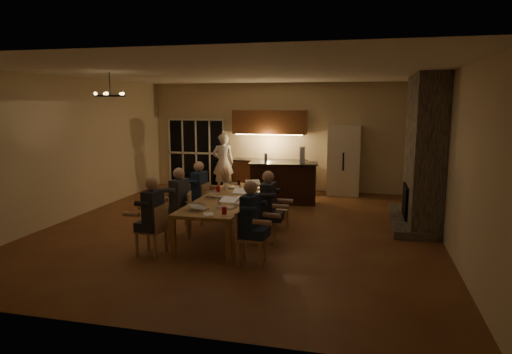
% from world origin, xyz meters
% --- Properties ---
extents(floor, '(9.00, 9.00, 0.00)m').
position_xyz_m(floor, '(0.00, 0.00, 0.00)').
color(floor, brown).
rests_on(floor, ground).
extents(back_wall, '(8.00, 0.04, 3.20)m').
position_xyz_m(back_wall, '(0.00, 4.52, 1.60)').
color(back_wall, '#C2AC89').
rests_on(back_wall, ground).
extents(left_wall, '(0.04, 9.00, 3.20)m').
position_xyz_m(left_wall, '(-4.02, 0.00, 1.60)').
color(left_wall, '#C2AC89').
rests_on(left_wall, ground).
extents(right_wall, '(0.04, 9.00, 3.20)m').
position_xyz_m(right_wall, '(4.02, 0.00, 1.60)').
color(right_wall, '#C2AC89').
rests_on(right_wall, ground).
extents(ceiling, '(8.00, 9.00, 0.04)m').
position_xyz_m(ceiling, '(0.00, 0.00, 3.22)').
color(ceiling, white).
rests_on(ceiling, back_wall).
extents(french_doors, '(1.86, 0.08, 2.10)m').
position_xyz_m(french_doors, '(-2.70, 4.47, 1.05)').
color(french_doors, black).
rests_on(french_doors, ground).
extents(fireplace, '(0.58, 2.50, 3.20)m').
position_xyz_m(fireplace, '(3.70, 1.20, 1.60)').
color(fireplace, '#6A6353').
rests_on(fireplace, ground).
extents(kitchenette, '(2.24, 0.68, 2.40)m').
position_xyz_m(kitchenette, '(-0.30, 4.20, 1.20)').
color(kitchenette, brown).
rests_on(kitchenette, ground).
extents(refrigerator, '(0.90, 0.68, 2.00)m').
position_xyz_m(refrigerator, '(1.90, 4.15, 1.00)').
color(refrigerator, beige).
rests_on(refrigerator, ground).
extents(dining_table, '(1.10, 3.34, 0.75)m').
position_xyz_m(dining_table, '(-0.13, -0.44, 0.38)').
color(dining_table, '#A86C43').
rests_on(dining_table, ground).
extents(bar_island, '(1.85, 0.91, 1.08)m').
position_xyz_m(bar_island, '(0.43, 2.59, 0.54)').
color(bar_island, black).
rests_on(bar_island, ground).
extents(chair_left_near, '(0.48, 0.48, 0.89)m').
position_xyz_m(chair_left_near, '(-1.05, -2.00, 0.45)').
color(chair_left_near, tan).
rests_on(chair_left_near, ground).
extents(chair_left_mid, '(0.54, 0.54, 0.89)m').
position_xyz_m(chair_left_mid, '(-0.99, -0.91, 0.45)').
color(chair_left_mid, tan).
rests_on(chair_left_mid, ground).
extents(chair_left_far, '(0.45, 0.45, 0.89)m').
position_xyz_m(chair_left_far, '(-1.05, 0.16, 0.45)').
color(chair_left_far, tan).
rests_on(chair_left_far, ground).
extents(chair_right_near, '(0.45, 0.45, 0.89)m').
position_xyz_m(chair_right_near, '(0.76, -2.04, 0.45)').
color(chair_right_near, tan).
rests_on(chair_right_near, ground).
extents(chair_right_mid, '(0.51, 0.51, 0.89)m').
position_xyz_m(chair_right_mid, '(0.72, -0.89, 0.45)').
color(chair_right_mid, tan).
rests_on(chair_right_mid, ground).
extents(chair_right_far, '(0.45, 0.45, 0.89)m').
position_xyz_m(chair_right_far, '(0.77, 0.15, 0.45)').
color(chair_right_far, tan).
rests_on(chair_right_far, ground).
extents(person_left_near, '(0.63, 0.63, 1.38)m').
position_xyz_m(person_left_near, '(-0.97, -2.07, 0.69)').
color(person_left_near, '#272932').
rests_on(person_left_near, ground).
extents(person_right_near, '(0.67, 0.67, 1.38)m').
position_xyz_m(person_right_near, '(0.74, -2.02, 0.69)').
color(person_right_near, '#1B2A45').
rests_on(person_right_near, ground).
extents(person_left_mid, '(0.68, 0.68, 1.38)m').
position_xyz_m(person_left_mid, '(-0.99, -0.89, 0.69)').
color(person_left_mid, '#383D42').
rests_on(person_left_mid, ground).
extents(person_right_mid, '(0.61, 0.61, 1.38)m').
position_xyz_m(person_right_mid, '(0.78, -0.89, 0.69)').
color(person_right_mid, '#272932').
rests_on(person_right_mid, ground).
extents(person_left_far, '(0.64, 0.64, 1.38)m').
position_xyz_m(person_left_far, '(-0.96, 0.11, 0.69)').
color(person_left_far, '#1B2A45').
rests_on(person_left_far, ground).
extents(standing_person, '(0.74, 0.60, 1.73)m').
position_xyz_m(standing_person, '(-1.59, 3.75, 0.87)').
color(standing_person, white).
rests_on(standing_person, ground).
extents(chandelier, '(0.57, 0.57, 0.03)m').
position_xyz_m(chandelier, '(-2.32, -0.99, 2.75)').
color(chandelier, black).
rests_on(chandelier, ceiling).
extents(laptop_a, '(0.38, 0.35, 0.23)m').
position_xyz_m(laptop_a, '(-0.34, -1.54, 0.86)').
color(laptop_a, silver).
rests_on(laptop_a, dining_table).
extents(laptop_b, '(0.36, 0.33, 0.23)m').
position_xyz_m(laptop_b, '(0.10, -1.32, 0.86)').
color(laptop_b, silver).
rests_on(laptop_b, dining_table).
extents(laptop_c, '(0.38, 0.35, 0.23)m').
position_xyz_m(laptop_c, '(-0.40, -0.46, 0.86)').
color(laptop_c, silver).
rests_on(laptop_c, dining_table).
extents(laptop_d, '(0.32, 0.28, 0.23)m').
position_xyz_m(laptop_d, '(0.12, -0.47, 0.86)').
color(laptop_d, silver).
rests_on(laptop_d, dining_table).
extents(laptop_e, '(0.41, 0.39, 0.23)m').
position_xyz_m(laptop_e, '(-0.37, 0.58, 0.86)').
color(laptop_e, silver).
rests_on(laptop_e, dining_table).
extents(laptop_f, '(0.41, 0.38, 0.23)m').
position_xyz_m(laptop_f, '(0.13, 0.59, 0.86)').
color(laptop_f, silver).
rests_on(laptop_f, dining_table).
extents(mug_front, '(0.07, 0.07, 0.10)m').
position_xyz_m(mug_front, '(-0.12, -0.82, 0.80)').
color(mug_front, white).
rests_on(mug_front, dining_table).
extents(mug_mid, '(0.09, 0.09, 0.10)m').
position_xyz_m(mug_mid, '(-0.07, 0.07, 0.80)').
color(mug_mid, white).
rests_on(mug_mid, dining_table).
extents(mug_back, '(0.08, 0.08, 0.10)m').
position_xyz_m(mug_back, '(-0.42, 0.33, 0.80)').
color(mug_back, white).
rests_on(mug_back, dining_table).
extents(redcup_near, '(0.08, 0.08, 0.12)m').
position_xyz_m(redcup_near, '(0.21, -1.79, 0.81)').
color(redcup_near, '#B10B1C').
rests_on(redcup_near, dining_table).
extents(redcup_mid, '(0.08, 0.08, 0.12)m').
position_xyz_m(redcup_mid, '(-0.50, 0.02, 0.81)').
color(redcup_mid, '#B10B1C').
rests_on(redcup_mid, dining_table).
extents(redcup_far, '(0.08, 0.08, 0.12)m').
position_xyz_m(redcup_far, '(0.06, 0.99, 0.81)').
color(redcup_far, '#B10B1C').
rests_on(redcup_far, dining_table).
extents(can_silver, '(0.07, 0.07, 0.12)m').
position_xyz_m(can_silver, '(-0.11, -1.09, 0.81)').
color(can_silver, '#B2B2B7').
rests_on(can_silver, dining_table).
extents(can_cola, '(0.06, 0.06, 0.12)m').
position_xyz_m(can_cola, '(-0.31, 0.94, 0.81)').
color(can_cola, '#3F0F0C').
rests_on(can_cola, dining_table).
extents(plate_near, '(0.23, 0.23, 0.02)m').
position_xyz_m(plate_near, '(0.25, -0.96, 0.76)').
color(plate_near, white).
rests_on(plate_near, dining_table).
extents(plate_left, '(0.25, 0.25, 0.02)m').
position_xyz_m(plate_left, '(-0.48, -1.35, 0.76)').
color(plate_left, white).
rests_on(plate_left, dining_table).
extents(plate_far, '(0.25, 0.25, 0.02)m').
position_xyz_m(plate_far, '(0.35, 0.25, 0.76)').
color(plate_far, white).
rests_on(plate_far, dining_table).
extents(notepad, '(0.24, 0.27, 0.01)m').
position_xyz_m(notepad, '(-0.03, -1.90, 0.76)').
color(notepad, white).
rests_on(notepad, dining_table).
extents(bar_bottle, '(0.08, 0.08, 0.24)m').
position_xyz_m(bar_bottle, '(-0.03, 2.53, 1.20)').
color(bar_bottle, '#99999E').
rests_on(bar_bottle, bar_island).
extents(bar_blender, '(0.15, 0.15, 0.42)m').
position_xyz_m(bar_blender, '(0.92, 2.61, 1.29)').
color(bar_blender, silver).
rests_on(bar_blender, bar_island).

